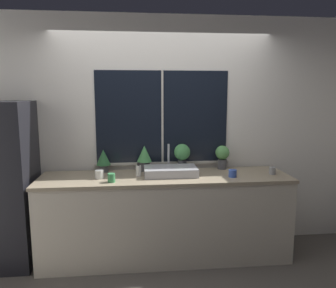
{
  "coord_description": "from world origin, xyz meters",
  "views": [
    {
      "loc": [
        -0.33,
        -3.12,
        1.84
      ],
      "look_at": [
        0.03,
        0.32,
        1.28
      ],
      "focal_mm": 35.0,
      "sensor_mm": 36.0,
      "label": 1
    }
  ],
  "objects_px": {
    "potted_plant_center_left": "(144,157)",
    "soap_bottle": "(138,170)",
    "potted_plant_far_right": "(222,155)",
    "refrigerator": "(2,185)",
    "mug_green": "(111,178)",
    "potted_plant_center_right": "(182,154)",
    "mug_grey": "(272,171)",
    "mug_blue": "(233,173)",
    "sink": "(170,171)",
    "potted_plant_far_left": "(103,159)",
    "mug_white": "(99,174)"
  },
  "relations": [
    {
      "from": "soap_bottle",
      "to": "mug_grey",
      "type": "distance_m",
      "value": 1.48
    },
    {
      "from": "mug_white",
      "to": "potted_plant_center_left",
      "type": "bearing_deg",
      "value": 30.86
    },
    {
      "from": "potted_plant_far_left",
      "to": "mug_white",
      "type": "relative_size",
      "value": 2.8
    },
    {
      "from": "potted_plant_far_left",
      "to": "mug_green",
      "type": "bearing_deg",
      "value": -75.44
    },
    {
      "from": "potted_plant_center_left",
      "to": "soap_bottle",
      "type": "bearing_deg",
      "value": -107.41
    },
    {
      "from": "mug_green",
      "to": "mug_grey",
      "type": "xyz_separation_m",
      "value": [
        1.75,
        0.14,
        -0.0
      ]
    },
    {
      "from": "refrigerator",
      "to": "mug_grey",
      "type": "bearing_deg",
      "value": -1.86
    },
    {
      "from": "mug_grey",
      "to": "sink",
      "type": "bearing_deg",
      "value": 176.12
    },
    {
      "from": "mug_white",
      "to": "potted_plant_far_right",
      "type": "bearing_deg",
      "value": 11.67
    },
    {
      "from": "sink",
      "to": "soap_bottle",
      "type": "distance_m",
      "value": 0.35
    },
    {
      "from": "potted_plant_far_right",
      "to": "mug_white",
      "type": "xyz_separation_m",
      "value": [
        -1.4,
        -0.29,
        -0.12
      ]
    },
    {
      "from": "potted_plant_center_right",
      "to": "mug_grey",
      "type": "relative_size",
      "value": 3.78
    },
    {
      "from": "potted_plant_center_left",
      "to": "potted_plant_far_right",
      "type": "height_order",
      "value": "potted_plant_center_left"
    },
    {
      "from": "refrigerator",
      "to": "mug_green",
      "type": "bearing_deg",
      "value": -11.54
    },
    {
      "from": "soap_bottle",
      "to": "mug_grey",
      "type": "height_order",
      "value": "soap_bottle"
    },
    {
      "from": "sink",
      "to": "mug_blue",
      "type": "relative_size",
      "value": 6.76
    },
    {
      "from": "sink",
      "to": "potted_plant_center_left",
      "type": "height_order",
      "value": "sink"
    },
    {
      "from": "potted_plant_center_left",
      "to": "mug_blue",
      "type": "relative_size",
      "value": 3.48
    },
    {
      "from": "mug_green",
      "to": "mug_white",
      "type": "distance_m",
      "value": 0.21
    },
    {
      "from": "potted_plant_center_right",
      "to": "mug_white",
      "type": "height_order",
      "value": "potted_plant_center_right"
    },
    {
      "from": "sink",
      "to": "potted_plant_far_left",
      "type": "height_order",
      "value": "sink"
    },
    {
      "from": "refrigerator",
      "to": "mug_grey",
      "type": "relative_size",
      "value": 21.53
    },
    {
      "from": "sink",
      "to": "soap_bottle",
      "type": "bearing_deg",
      "value": 179.96
    },
    {
      "from": "potted_plant_far_left",
      "to": "mug_white",
      "type": "xyz_separation_m",
      "value": [
        -0.02,
        -0.29,
        -0.1
      ]
    },
    {
      "from": "potted_plant_center_left",
      "to": "soap_bottle",
      "type": "xyz_separation_m",
      "value": [
        -0.07,
        -0.23,
        -0.1
      ]
    },
    {
      "from": "potted_plant_center_left",
      "to": "mug_white",
      "type": "relative_size",
      "value": 3.22
    },
    {
      "from": "potted_plant_center_right",
      "to": "soap_bottle",
      "type": "bearing_deg",
      "value": -155.69
    },
    {
      "from": "sink",
      "to": "potted_plant_center_left",
      "type": "xyz_separation_m",
      "value": [
        -0.28,
        0.23,
        0.12
      ]
    },
    {
      "from": "refrigerator",
      "to": "soap_bottle",
      "type": "distance_m",
      "value": 1.44
    },
    {
      "from": "soap_bottle",
      "to": "mug_white",
      "type": "height_order",
      "value": "soap_bottle"
    },
    {
      "from": "sink",
      "to": "mug_blue",
      "type": "bearing_deg",
      "value": -12.7
    },
    {
      "from": "mug_grey",
      "to": "potted_plant_center_left",
      "type": "bearing_deg",
      "value": 167.66
    },
    {
      "from": "potted_plant_far_right",
      "to": "mug_green",
      "type": "height_order",
      "value": "potted_plant_far_right"
    },
    {
      "from": "potted_plant_far_right",
      "to": "mug_blue",
      "type": "bearing_deg",
      "value": -88.03
    },
    {
      "from": "potted_plant_far_right",
      "to": "mug_blue",
      "type": "distance_m",
      "value": 0.4
    },
    {
      "from": "sink",
      "to": "potted_plant_far_right",
      "type": "bearing_deg",
      "value": 19.78
    },
    {
      "from": "potted_plant_far_right",
      "to": "mug_blue",
      "type": "xyz_separation_m",
      "value": [
        0.01,
        -0.38,
        -0.13
      ]
    },
    {
      "from": "mug_green",
      "to": "potted_plant_far_left",
      "type": "bearing_deg",
      "value": 104.56
    },
    {
      "from": "potted_plant_far_right",
      "to": "mug_green",
      "type": "distance_m",
      "value": 1.35
    },
    {
      "from": "refrigerator",
      "to": "potted_plant_far_left",
      "type": "distance_m",
      "value": 1.08
    },
    {
      "from": "potted_plant_center_left",
      "to": "potted_plant_far_right",
      "type": "distance_m",
      "value": 0.92
    },
    {
      "from": "potted_plant_far_left",
      "to": "potted_plant_center_right",
      "type": "relative_size",
      "value": 0.84
    },
    {
      "from": "refrigerator",
      "to": "mug_green",
      "type": "height_order",
      "value": "refrigerator"
    },
    {
      "from": "mug_green",
      "to": "mug_grey",
      "type": "distance_m",
      "value": 1.76
    },
    {
      "from": "mug_white",
      "to": "mug_green",
      "type": "bearing_deg",
      "value": -49.43
    },
    {
      "from": "potted_plant_center_left",
      "to": "mug_white",
      "type": "bearing_deg",
      "value": -149.14
    },
    {
      "from": "refrigerator",
      "to": "potted_plant_center_left",
      "type": "relative_size",
      "value": 5.89
    },
    {
      "from": "potted_plant_center_left",
      "to": "mug_green",
      "type": "relative_size",
      "value": 3.31
    },
    {
      "from": "mug_blue",
      "to": "soap_bottle",
      "type": "bearing_deg",
      "value": 171.62
    },
    {
      "from": "potted_plant_center_right",
      "to": "mug_green",
      "type": "xyz_separation_m",
      "value": [
        -0.79,
        -0.45,
        -0.14
      ]
    }
  ]
}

